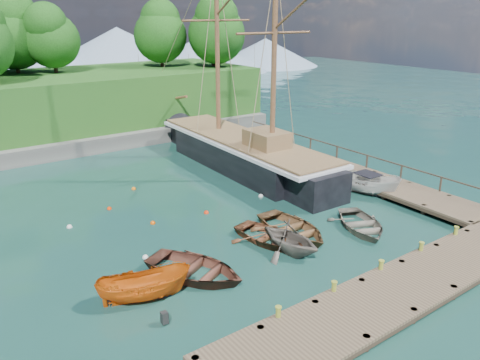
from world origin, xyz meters
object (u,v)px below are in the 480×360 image
object	(u,v)px
rowboat_2	(270,242)
cabin_boat_white	(366,194)
rowboat_1	(289,252)
schooner	(243,155)
rowboat_3	(361,229)
motorboat_orange	(145,300)
rowboat_0	(195,277)
rowboat_4	(292,235)

from	to	relation	value
rowboat_2	cabin_boat_white	xyz separation A→B (m)	(9.66, 1.73, 0.00)
rowboat_1	schooner	distance (m)	13.92
cabin_boat_white	schooner	size ratio (longest dim) A/B	0.17
rowboat_3	motorboat_orange	xyz separation A→B (m)	(-12.76, 0.71, 0.00)
rowboat_0	rowboat_2	world-z (taller)	rowboat_0
rowboat_2	rowboat_0	bearing A→B (deg)	175.11
rowboat_1	rowboat_3	distance (m)	5.02
rowboat_4	cabin_boat_white	size ratio (longest dim) A/B	1.07
rowboat_4	rowboat_0	bearing A→B (deg)	-173.14
rowboat_3	motorboat_orange	world-z (taller)	motorboat_orange
schooner	motorboat_orange	bearing A→B (deg)	-137.35
rowboat_4	schooner	xyz separation A→B (m)	(4.72, 11.05, 1.03)
rowboat_0	schooner	distance (m)	16.25
rowboat_4	motorboat_orange	world-z (taller)	motorboat_orange
cabin_boat_white	schooner	bearing A→B (deg)	92.18
rowboat_3	schooner	size ratio (longest dim) A/B	0.16
rowboat_3	cabin_boat_white	bearing A→B (deg)	63.12
rowboat_1	rowboat_4	world-z (taller)	rowboat_1
rowboat_0	motorboat_orange	bearing A→B (deg)	161.81
rowboat_1	rowboat_2	xyz separation A→B (m)	(-0.11, 1.39, 0.00)
rowboat_2	motorboat_orange	xyz separation A→B (m)	(-7.64, -1.03, 0.00)
schooner	rowboat_3	bearing A→B (deg)	-93.45
rowboat_3	schooner	distance (m)	12.90
rowboat_1	motorboat_orange	bearing A→B (deg)	168.97
rowboat_3	cabin_boat_white	size ratio (longest dim) A/B	0.95
rowboat_3	motorboat_orange	distance (m)	12.78
rowboat_2	cabin_boat_white	distance (m)	9.81
motorboat_orange	cabin_boat_white	size ratio (longest dim) A/B	0.88
rowboat_3	rowboat_1	bearing A→B (deg)	-158.36
rowboat_3	motorboat_orange	bearing A→B (deg)	-157.53
rowboat_3	rowboat_4	xyz separation A→B (m)	(-3.58, 1.76, 0.00)
rowboat_0	cabin_boat_white	distance (m)	14.82
rowboat_4	schooner	bearing A→B (deg)	67.95
rowboat_0	rowboat_3	size ratio (longest dim) A/B	1.15
rowboat_3	motorboat_orange	size ratio (longest dim) A/B	1.07
rowboat_1	cabin_boat_white	size ratio (longest dim) A/B	0.78
rowboat_1	rowboat_2	distance (m)	1.39
rowboat_3	cabin_boat_white	xyz separation A→B (m)	(4.54, 3.48, 0.00)
rowboat_0	rowboat_4	world-z (taller)	rowboat_0
rowboat_0	rowboat_1	xyz separation A→B (m)	(5.09, -0.75, 0.00)
cabin_boat_white	rowboat_0	bearing A→B (deg)	171.37
rowboat_2	rowboat_3	world-z (taller)	rowboat_2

